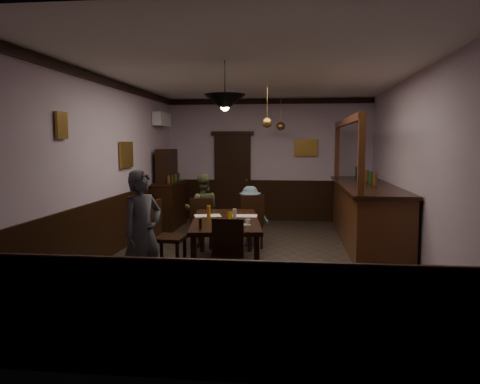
# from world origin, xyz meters

# --- Properties ---
(room) EXTENTS (5.01, 8.01, 3.01)m
(room) POSITION_xyz_m (0.00, 0.00, 1.50)
(room) COLOR #2D2621
(room) RESTS_ON ground
(dining_table) EXTENTS (1.30, 2.32, 0.75)m
(dining_table) POSITION_xyz_m (-0.42, -0.50, 0.69)
(dining_table) COLOR black
(dining_table) RESTS_ON ground
(chair_far_left) EXTENTS (0.47, 0.47, 0.93)m
(chair_far_left) POSITION_xyz_m (-1.05, 0.70, 0.51)
(chair_far_left) COLOR black
(chair_far_left) RESTS_ON ground
(chair_far_right) EXTENTS (0.53, 0.53, 0.99)m
(chair_far_right) POSITION_xyz_m (-0.15, 0.82, 0.54)
(chair_far_right) COLOR black
(chair_far_right) RESTS_ON ground
(chair_near) EXTENTS (0.43, 0.43, 0.95)m
(chair_near) POSITION_xyz_m (-0.23, -1.81, 0.52)
(chair_near) COLOR black
(chair_near) RESTS_ON ground
(chair_side) EXTENTS (0.49, 0.49, 1.06)m
(chair_side) POSITION_xyz_m (-1.33, -0.81, 0.58)
(chair_side) COLOR black
(chair_side) RESTS_ON ground
(person_standing) EXTENTS (0.64, 0.69, 1.58)m
(person_standing) POSITION_xyz_m (-1.29, -1.88, 0.79)
(person_standing) COLOR #4C4D56
(person_standing) RESTS_ON ground
(person_seated_left) EXTENTS (0.74, 0.63, 1.34)m
(person_seated_left) POSITION_xyz_m (-1.09, 0.97, 0.67)
(person_seated_left) COLOR #4A5030
(person_seated_left) RESTS_ON ground
(person_seated_right) EXTENTS (0.79, 0.56, 1.11)m
(person_seated_right) POSITION_xyz_m (-0.20, 1.10, 0.56)
(person_seated_right) COLOR slate
(person_seated_right) RESTS_ON ground
(newspaper_left) EXTENTS (0.49, 0.40, 0.01)m
(newspaper_left) POSITION_xyz_m (-0.76, -0.23, 0.75)
(newspaper_left) COLOR silver
(newspaper_left) RESTS_ON dining_table
(newspaper_right) EXTENTS (0.43, 0.31, 0.01)m
(newspaper_right) POSITION_xyz_m (-0.18, -0.18, 0.75)
(newspaper_right) COLOR silver
(newspaper_right) RESTS_ON dining_table
(napkin) EXTENTS (0.17, 0.17, 0.00)m
(napkin) POSITION_xyz_m (-0.43, -0.80, 0.75)
(napkin) COLOR #D7DC51
(napkin) RESTS_ON dining_table
(saucer) EXTENTS (0.15, 0.15, 0.01)m
(saucer) POSITION_xyz_m (-0.06, -1.01, 0.76)
(saucer) COLOR white
(saucer) RESTS_ON dining_table
(coffee_cup) EXTENTS (0.09, 0.09, 0.07)m
(coffee_cup) POSITION_xyz_m (-0.03, -0.99, 0.80)
(coffee_cup) COLOR white
(coffee_cup) RESTS_ON saucer
(pastry_plate) EXTENTS (0.22, 0.22, 0.01)m
(pastry_plate) POSITION_xyz_m (-0.36, -1.02, 0.76)
(pastry_plate) COLOR white
(pastry_plate) RESTS_ON dining_table
(pastry_ring_a) EXTENTS (0.13, 0.13, 0.04)m
(pastry_ring_a) POSITION_xyz_m (-0.48, -1.04, 0.79)
(pastry_ring_a) COLOR #C68C47
(pastry_ring_a) RESTS_ON pastry_plate
(pastry_ring_b) EXTENTS (0.13, 0.13, 0.04)m
(pastry_ring_b) POSITION_xyz_m (-0.35, -1.00, 0.79)
(pastry_ring_b) COLOR #C68C47
(pastry_ring_b) RESTS_ON pastry_plate
(soda_can) EXTENTS (0.07, 0.07, 0.12)m
(soda_can) POSITION_xyz_m (-0.35, -0.55, 0.81)
(soda_can) COLOR yellow
(soda_can) RESTS_ON dining_table
(beer_glass) EXTENTS (0.06, 0.06, 0.20)m
(beer_glass) POSITION_xyz_m (-0.70, -0.44, 0.85)
(beer_glass) COLOR #BF721E
(beer_glass) RESTS_ON dining_table
(water_glass) EXTENTS (0.06, 0.06, 0.15)m
(water_glass) POSITION_xyz_m (-0.30, -0.42, 0.82)
(water_glass) COLOR silver
(water_glass) RESTS_ON dining_table
(pepper_mill) EXTENTS (0.04, 0.04, 0.14)m
(pepper_mill) POSITION_xyz_m (-0.65, -1.34, 0.82)
(pepper_mill) COLOR black
(pepper_mill) RESTS_ON dining_table
(sideboard) EXTENTS (0.48, 1.34, 1.78)m
(sideboard) POSITION_xyz_m (-2.21, 2.79, 0.71)
(sideboard) COLOR black
(sideboard) RESTS_ON ground
(bar_counter) EXTENTS (0.99, 4.25, 2.38)m
(bar_counter) POSITION_xyz_m (1.99, 1.55, 0.60)
(bar_counter) COLOR #492113
(bar_counter) RESTS_ON ground
(door_back) EXTENTS (0.90, 0.06, 2.10)m
(door_back) POSITION_xyz_m (-0.90, 3.95, 1.05)
(door_back) COLOR black
(door_back) RESTS_ON ground
(ac_unit) EXTENTS (0.20, 0.85, 0.30)m
(ac_unit) POSITION_xyz_m (-2.38, 2.90, 2.45)
(ac_unit) COLOR white
(ac_unit) RESTS_ON ground
(picture_left_small) EXTENTS (0.04, 0.28, 0.36)m
(picture_left_small) POSITION_xyz_m (-2.46, -1.60, 2.15)
(picture_left_small) COLOR olive
(picture_left_small) RESTS_ON ground
(picture_left_large) EXTENTS (0.04, 0.62, 0.48)m
(picture_left_large) POSITION_xyz_m (-2.46, 0.80, 1.70)
(picture_left_large) COLOR olive
(picture_left_large) RESTS_ON ground
(picture_back) EXTENTS (0.55, 0.04, 0.42)m
(picture_back) POSITION_xyz_m (0.90, 3.96, 1.80)
(picture_back) COLOR olive
(picture_back) RESTS_ON ground
(pendant_iron) EXTENTS (0.56, 0.56, 0.66)m
(pendant_iron) POSITION_xyz_m (-0.31, -1.29, 2.45)
(pendant_iron) COLOR black
(pendant_iron) RESTS_ON ground
(pendant_brass_mid) EXTENTS (0.20, 0.20, 0.81)m
(pendant_brass_mid) POSITION_xyz_m (0.10, 1.39, 2.30)
(pendant_brass_mid) COLOR #BF8C3F
(pendant_brass_mid) RESTS_ON ground
(pendant_brass_far) EXTENTS (0.20, 0.20, 0.81)m
(pendant_brass_far) POSITION_xyz_m (0.30, 3.32, 2.30)
(pendant_brass_far) COLOR #BF8C3F
(pendant_brass_far) RESTS_ON ground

